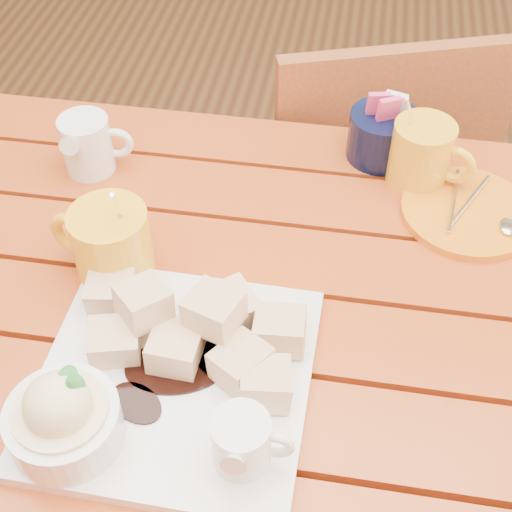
% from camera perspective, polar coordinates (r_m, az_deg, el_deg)
% --- Properties ---
extents(table, '(1.20, 0.79, 0.75)m').
position_cam_1_polar(table, '(0.92, -4.09, -9.22)').
color(table, '#A53C15').
rests_on(table, ground).
extents(dessert_plate, '(0.29, 0.29, 0.11)m').
position_cam_1_polar(dessert_plate, '(0.75, -8.18, -9.83)').
color(dessert_plate, white).
rests_on(dessert_plate, table).
extents(coffee_mug_left, '(0.13, 0.09, 0.15)m').
position_cam_1_polar(coffee_mug_left, '(0.85, -11.59, 0.86)').
color(coffee_mug_left, '#F6AD1F').
rests_on(coffee_mug_left, table).
extents(coffee_mug_right, '(0.12, 0.08, 0.14)m').
position_cam_1_polar(coffee_mug_right, '(0.99, 13.20, 7.97)').
color(coffee_mug_right, '#F6AD1F').
rests_on(coffee_mug_right, table).
extents(cream_pitcher, '(0.10, 0.08, 0.08)m').
position_cam_1_polar(cream_pitcher, '(1.02, -13.29, 8.73)').
color(cream_pitcher, white).
rests_on(cream_pitcher, table).
extents(sugar_caddy, '(0.10, 0.10, 0.11)m').
position_cam_1_polar(sugar_caddy, '(1.03, 10.07, 9.57)').
color(sugar_caddy, black).
rests_on(sugar_caddy, table).
extents(orange_saucer, '(0.17, 0.17, 0.02)m').
position_cam_1_polar(orange_saucer, '(0.98, 16.63, 3.37)').
color(orange_saucer, orange).
rests_on(orange_saucer, table).
extents(chair_far, '(0.50, 0.50, 0.84)m').
position_cam_1_polar(chair_far, '(1.42, 8.48, 5.26)').
color(chair_far, brown).
rests_on(chair_far, ground).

